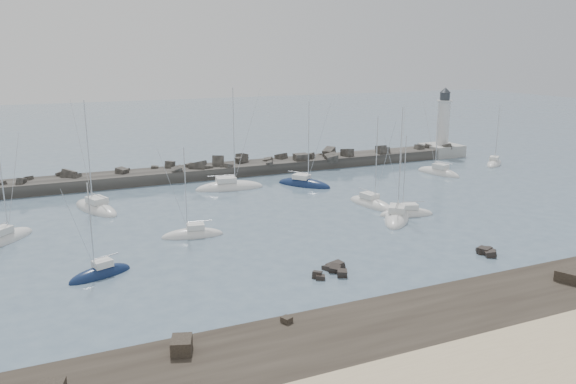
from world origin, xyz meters
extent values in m
plane|color=slate|center=(0.00, 0.00, 0.00)|extent=(400.00, 400.00, 0.00)
cube|color=black|center=(0.00, -22.00, 0.00)|extent=(140.00, 12.00, 0.70)
cube|color=black|center=(14.67, -20.27, 0.85)|extent=(2.29, 2.49, 1.01)
cube|color=black|center=(-12.30, -17.18, 0.57)|extent=(0.93, 0.97, 0.45)
cube|color=black|center=(-20.86, -18.29, 0.88)|extent=(1.92, 2.16, 1.05)
cube|color=black|center=(-5.68, -9.38, 0.23)|extent=(1.28, 1.27, 0.89)
cube|color=black|center=(-3.77, -8.05, 0.10)|extent=(1.28, 1.39, 0.82)
cube|color=black|center=(-3.45, -8.76, 0.29)|extent=(1.53, 1.65, 1.01)
cube|color=black|center=(-2.94, -8.04, 0.13)|extent=(1.66, 1.44, 1.25)
cube|color=black|center=(-5.61, -9.88, 0.04)|extent=(1.18, 1.11, 0.83)
cube|color=black|center=(-3.43, -10.20, 0.29)|extent=(1.20, 1.24, 0.89)
cube|color=black|center=(13.44, -11.78, 0.30)|extent=(1.49, 1.45, 0.85)
cube|color=black|center=(14.03, -11.24, 0.17)|extent=(1.09, 1.14, 0.88)
cube|color=black|center=(13.59, -10.55, -0.10)|extent=(2.02, 2.01, 1.36)
cube|color=black|center=(13.53, -10.74, 0.21)|extent=(1.52, 1.54, 0.93)
cube|color=black|center=(15.11, -9.80, -0.02)|extent=(0.82, 0.76, 0.56)
cube|color=#2D2B28|center=(-7.50, 38.00, 0.20)|extent=(115.00, 6.00, 3.20)
cube|color=#2D2B28|center=(-4.56, 37.14, 1.94)|extent=(3.34, 3.30, 2.62)
cube|color=#2D2B28|center=(-17.56, 40.05, 1.48)|extent=(1.59, 1.58, 0.75)
cube|color=#2D2B28|center=(-8.57, 35.83, 2.00)|extent=(1.94, 1.75, 1.78)
cube|color=#2D2B28|center=(16.53, 37.49, 2.21)|extent=(2.16, 2.16, 1.30)
cube|color=#2D2B28|center=(8.54, 38.50, 1.90)|extent=(2.13, 1.98, 1.31)
cube|color=#2D2B28|center=(-16.58, 39.80, 1.62)|extent=(2.28, 2.16, 1.49)
cube|color=#2D2B28|center=(24.02, 36.94, 2.33)|extent=(2.38, 2.68, 2.07)
cube|color=#2D2B28|center=(3.80, 39.13, 2.47)|extent=(2.46, 2.59, 2.25)
cube|color=#2D2B28|center=(19.71, 40.22, 1.54)|extent=(1.34, 1.15, 1.13)
cube|color=#2D2B28|center=(19.94, 35.63, 1.84)|extent=(2.48, 2.24, 2.32)
cube|color=#2D2B28|center=(20.89, 38.31, 2.45)|extent=(3.16, 3.02, 2.10)
cube|color=#2D2B28|center=(31.36, 36.65, 2.51)|extent=(1.69, 1.92, 1.90)
cube|color=#2D2B28|center=(-25.12, 39.10, 1.91)|extent=(2.90, 2.44, 2.53)
cube|color=#2D2B28|center=(14.28, 36.70, 2.06)|extent=(2.61, 2.12, 1.80)
cube|color=#2D2B28|center=(32.69, 37.08, 1.94)|extent=(2.43, 2.66, 2.13)
cube|color=#2D2B28|center=(-2.80, 39.41, 1.43)|extent=(1.28, 1.41, 1.21)
cube|color=#2D2B28|center=(-11.45, 40.14, 1.64)|extent=(1.52, 1.48, 1.22)
cube|color=#2D2B28|center=(-0.94, 37.99, 2.39)|extent=(2.66, 2.78, 2.59)
cube|color=#2D2B28|center=(4.37, 40.15, 2.16)|extent=(2.14, 1.99, 1.80)
cube|color=#2D2B28|center=(13.67, 36.82, 1.54)|extent=(1.92, 1.92, 1.26)
cube|color=#2D2B28|center=(11.65, 39.65, 1.97)|extent=(2.57, 2.64, 1.80)
cube|color=#2D2B28|center=(-26.07, 40.41, 1.77)|extent=(1.99, 1.96, 1.54)
cube|color=#2D2B28|center=(-17.05, 38.36, 1.86)|extent=(2.38, 2.41, 1.75)
cube|color=#2D2B28|center=(43.86, 38.35, 1.87)|extent=(2.41, 2.37, 1.59)
cube|color=#2D2B28|center=(43.63, 39.16, 1.62)|extent=(1.69, 1.35, 1.25)
cube|color=#2D2B28|center=(-5.74, 37.51, 2.07)|extent=(1.25, 1.39, 1.14)
cube|color=#2D2B28|center=(-3.24, 36.84, 1.75)|extent=(1.86, 1.74, 1.50)
cube|color=#2D2B28|center=(0.16, 35.92, 1.96)|extent=(1.66, 1.83, 1.12)
cube|color=#2D2B28|center=(-0.52, 36.48, 1.66)|extent=(1.42, 1.36, 1.19)
cube|color=#2D2B28|center=(-30.81, 39.15, 1.88)|extent=(1.46, 1.52, 1.15)
cube|color=#2D2B28|center=(-24.16, 38.05, 1.79)|extent=(2.17, 2.27, 1.58)
cube|color=#2D2B28|center=(14.79, 37.07, 1.86)|extent=(2.08, 2.15, 1.65)
cube|color=#2D2B28|center=(3.34, 38.64, 2.27)|extent=(1.97, 1.64, 1.65)
cube|color=#2D2B28|center=(3.78, 40.29, 1.55)|extent=(1.79, 1.86, 1.32)
cube|color=#2D2B28|center=(-8.92, 39.68, 2.20)|extent=(2.12, 2.16, 1.63)
cube|color=#2D2B28|center=(46.37, 35.51, 2.16)|extent=(2.35, 2.31, 1.65)
cube|color=#2D2B28|center=(-5.68, 38.71, 1.79)|extent=(1.70, 1.46, 1.42)
cube|color=#2D2B28|center=(41.13, 37.72, 1.99)|extent=(1.97, 1.67, 1.76)
cube|color=#2D2B28|center=(7.63, 35.41, 1.84)|extent=(1.59, 1.44, 1.29)
cube|color=#2D2B28|center=(-24.97, 39.66, 1.74)|extent=(2.12, 2.23, 1.61)
cube|color=#2D2B28|center=(-31.70, 37.30, 2.10)|extent=(1.40, 1.60, 1.15)
cube|color=#2D2B28|center=(-32.08, 36.53, 2.05)|extent=(1.29, 1.41, 1.58)
cube|color=#2D2B28|center=(-34.31, 37.42, 1.88)|extent=(1.29, 1.18, 1.02)
cube|color=#959591|center=(47.00, 38.00, 0.80)|extent=(7.00, 7.00, 3.00)
cylinder|color=silver|center=(47.00, 38.00, 6.80)|extent=(2.50, 2.50, 9.00)
cylinder|color=silver|center=(47.00, 38.00, 11.23)|extent=(3.20, 3.20, 0.25)
cylinder|color=#2F3339|center=(47.00, 38.00, 12.10)|extent=(2.00, 2.00, 1.60)
cone|color=#2F3339|center=(47.00, 38.00, 13.40)|extent=(2.20, 2.20, 1.00)
ellipsoid|color=silver|center=(-33.38, 14.40, 0.05)|extent=(7.31, 7.76, 2.24)
cube|color=silver|center=(-33.65, 14.10, 1.38)|extent=(2.74, 2.80, 0.76)
cylinder|color=silver|center=(-32.94, 14.89, 6.50)|extent=(0.13, 0.13, 11.00)
ellipsoid|color=silver|center=(-22.61, 23.72, 0.05)|extent=(6.58, 10.56, 2.51)
cube|color=silver|center=(-22.43, 23.25, 1.50)|extent=(2.92, 3.38, 0.78)
cylinder|color=silver|center=(-22.91, 24.48, 7.94)|extent=(0.13, 0.13, 13.65)
cylinder|color=silver|center=(-22.17, 22.59, 2.23)|extent=(1.57, 3.81, 0.11)
ellipsoid|color=#102044|center=(-24.57, -0.63, 0.05)|extent=(6.53, 4.03, 1.88)
cube|color=silver|center=(-24.27, -0.52, 1.19)|extent=(2.08, 1.80, 0.68)
cylinder|color=silver|center=(-25.03, -0.81, 5.07)|extent=(0.12, 0.12, 8.44)
cylinder|color=silver|center=(-23.86, -0.37, 1.82)|extent=(2.37, 0.98, 0.10)
ellipsoid|color=silver|center=(-2.20, 27.96, 0.05)|extent=(11.10, 4.69, 2.55)
cube|color=silver|center=(-2.73, 28.03, 1.52)|extent=(3.27, 2.54, 0.76)
cylinder|color=silver|center=(-1.34, 27.85, 8.40)|extent=(0.13, 0.13, 14.53)
cylinder|color=silver|center=(-3.48, 28.13, 2.22)|extent=(4.28, 0.66, 0.11)
ellipsoid|color=silver|center=(-13.44, 7.42, 0.05)|extent=(7.43, 3.38, 1.93)
cube|color=silver|center=(-13.08, 7.36, 1.19)|extent=(2.22, 1.76, 0.64)
cylinder|color=silver|center=(-14.00, 7.51, 5.70)|extent=(0.11, 0.11, 9.67)
cylinder|color=silver|center=(-12.59, 7.28, 1.79)|extent=(2.84, 0.57, 0.09)
ellipsoid|color=silver|center=(12.86, 10.55, 0.05)|extent=(4.11, 8.87, 2.20)
cube|color=silver|center=(12.78, 10.97, 1.34)|extent=(2.12, 2.66, 0.71)
cylinder|color=silver|center=(12.98, 9.87, 6.75)|extent=(0.12, 0.12, 11.52)
cylinder|color=silver|center=(12.67, 11.55, 2.00)|extent=(0.70, 3.38, 0.10)
ellipsoid|color=silver|center=(12.40, 3.66, 0.05)|extent=(8.50, 9.39, 2.49)
cube|color=silver|center=(12.09, 3.29, 1.50)|extent=(3.24, 3.34, 0.80)
cylinder|color=silver|center=(12.90, 4.26, 7.66)|extent=(0.14, 0.14, 13.10)
cylinder|color=silver|center=(11.66, 2.77, 2.24)|extent=(2.56, 3.06, 0.11)
ellipsoid|color=#102044|center=(9.48, 25.26, 0.05)|extent=(7.84, 9.08, 2.32)
cube|color=silver|center=(9.20, 25.63, 1.40)|extent=(3.04, 3.18, 0.73)
cylinder|color=silver|center=(9.92, 24.67, 7.26)|extent=(0.13, 0.13, 12.45)
cylinder|color=silver|center=(8.81, 26.14, 2.08)|extent=(2.31, 3.01, 0.10)
ellipsoid|color=silver|center=(14.52, 4.52, 0.05)|extent=(7.52, 4.23, 1.95)
cube|color=silver|center=(14.86, 4.42, 1.21)|extent=(2.35, 1.97, 0.66)
cylinder|color=silver|center=(13.97, 4.69, 5.73)|extent=(0.11, 0.11, 9.70)
cylinder|color=silver|center=(15.34, 4.27, 1.82)|extent=(2.78, 0.93, 0.09)
ellipsoid|color=silver|center=(34.81, 23.60, 0.05)|extent=(4.81, 9.04, 2.36)
cube|color=silver|center=(34.92, 23.18, 1.45)|extent=(2.31, 2.79, 0.80)
cylinder|color=silver|center=(34.63, 24.27, 6.88)|extent=(0.14, 0.14, 11.66)
cylinder|color=silver|center=(35.07, 22.60, 2.20)|extent=(1.00, 3.37, 0.11)
ellipsoid|color=silver|center=(50.00, 26.11, 0.05)|extent=(7.49, 6.53, 2.07)
cube|color=silver|center=(49.70, 25.88, 1.28)|extent=(2.63, 2.52, 0.69)
cylinder|color=silver|center=(50.48, 26.48, 6.08)|extent=(0.12, 0.12, 10.30)
cylinder|color=silver|center=(49.27, 25.55, 1.92)|extent=(2.48, 1.94, 0.10)
camera|label=1|loc=(-28.44, -53.87, 20.92)|focal=35.00mm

